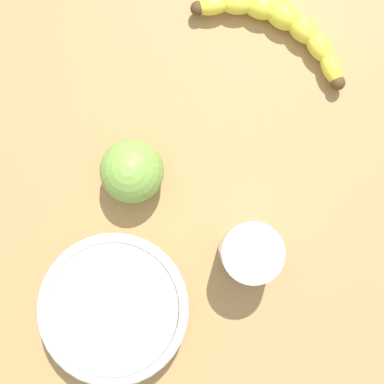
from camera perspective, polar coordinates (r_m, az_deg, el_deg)
name	(u,v)px	position (r cm, az deg, el deg)	size (l,w,h in cm)	color
wooden_tabletop	(231,125)	(70.97, 4.23, 7.23)	(120.00, 120.00, 3.00)	#B0864E
banana	(279,24)	(72.31, 9.34, 17.43)	(17.37, 15.96, 3.43)	yellow
smoothie_glass	(249,252)	(63.86, 6.20, -6.48)	(7.15, 7.15, 8.56)	silver
ceramic_bowl	(115,307)	(66.05, -8.35, -12.23)	(18.11, 18.11, 4.84)	white
green_apple_fruit	(132,171)	(64.69, -6.50, 2.22)	(7.85, 7.85, 7.85)	#84B747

